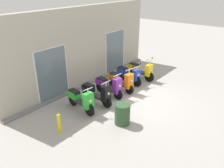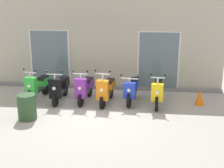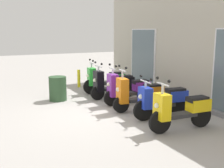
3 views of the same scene
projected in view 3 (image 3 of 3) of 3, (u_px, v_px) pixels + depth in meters
The scene contains 10 objects.
ground_plane at pixel (97, 113), 7.71m from camera, with size 40.00×40.00×0.00m, color #A8A39E.
storefront_facade at pixel (185, 45), 8.70m from camera, with size 9.24×0.50×3.74m.
scooter_green at pixel (105, 80), 10.03m from camera, with size 0.58×1.63×1.25m.
scooter_black at pixel (112, 84), 9.24m from camera, with size 0.60×1.61×1.24m.
scooter_purple at pixel (127, 88), 8.50m from camera, with size 0.55×1.58×1.26m.
scooter_orange at pixel (138, 94), 7.78m from camera, with size 0.58×1.55×1.31m.
scooter_blue at pixel (162, 100), 7.10m from camera, with size 0.62×1.58×1.13m.
scooter_yellow at pixel (181, 110), 6.26m from camera, with size 0.52×1.65×1.24m.
curb_bollard at pixel (79, 78), 11.15m from camera, with size 0.12×0.12×0.70m, color yellow.
trash_bin at pixel (58, 89), 8.99m from camera, with size 0.56×0.56×0.78m, color #2D4C2D.
Camera 3 is at (6.81, -2.98, 2.23)m, focal length 44.73 mm.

